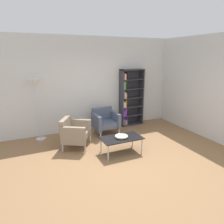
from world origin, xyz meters
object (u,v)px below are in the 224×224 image
(decorative_bowl, at_px, (121,136))
(armchair_near_window, at_px, (105,121))
(coffee_table_low, at_px, (121,139))
(armchair_by_bookshelf, at_px, (74,132))
(floor_lamp_torchiere, at_px, (36,89))
(bookshelf_tall, at_px, (129,98))

(decorative_bowl, relative_size, armchair_near_window, 0.41)
(coffee_table_low, distance_m, decorative_bowl, 0.07)
(coffee_table_low, xyz_separation_m, armchair_near_window, (0.13, 1.36, 0.05))
(armchair_near_window, bearing_deg, coffee_table_low, -97.10)
(armchair_by_bookshelf, xyz_separation_m, floor_lamp_torchiere, (-0.76, 0.89, 1.03))
(coffee_table_low, height_order, decorative_bowl, decorative_bowl)
(armchair_near_window, relative_size, floor_lamp_torchiere, 0.45)
(bookshelf_tall, height_order, armchair_by_bookshelf, bookshelf_tall)
(coffee_table_low, distance_m, armchair_near_window, 1.36)
(coffee_table_low, bearing_deg, decorative_bowl, 45.00)
(coffee_table_low, xyz_separation_m, decorative_bowl, (0.00, 0.00, 0.07))
(decorative_bowl, bearing_deg, floor_lamp_torchiere, 135.53)
(bookshelf_tall, bearing_deg, armchair_by_bookshelf, -154.97)
(bookshelf_tall, distance_m, decorative_bowl, 2.24)
(coffee_table_low, relative_size, floor_lamp_torchiere, 0.57)
(decorative_bowl, distance_m, armchair_by_bookshelf, 1.26)
(bookshelf_tall, xyz_separation_m, armchair_by_bookshelf, (-2.18, -1.02, -0.52))
(decorative_bowl, bearing_deg, armchair_by_bookshelf, 140.24)
(armchair_by_bookshelf, distance_m, floor_lamp_torchiere, 1.56)
(decorative_bowl, xyz_separation_m, floor_lamp_torchiere, (-1.73, 1.70, 1.01))
(decorative_bowl, relative_size, floor_lamp_torchiere, 0.18)
(bookshelf_tall, relative_size, armchair_near_window, 2.44)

